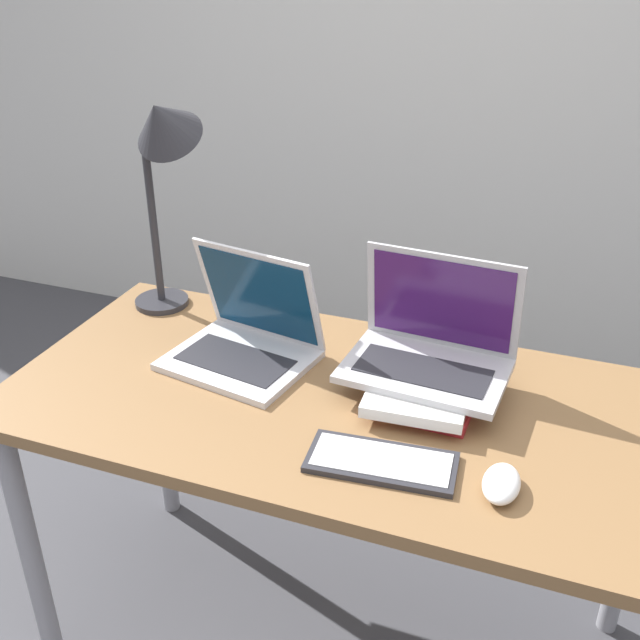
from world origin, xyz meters
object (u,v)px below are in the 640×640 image
object	(u,v)px
book_stack	(423,389)
wireless_keyboard	(382,462)
desk_lamp	(161,147)
laptop_on_books	(430,347)
mouse	(501,484)
laptop_left	(246,338)

from	to	relation	value
book_stack	wireless_keyboard	bearing A→B (deg)	-94.84
desk_lamp	wireless_keyboard	bearing A→B (deg)	-31.36
wireless_keyboard	laptop_on_books	bearing A→B (deg)	86.50
book_stack	desk_lamp	world-z (taller)	desk_lamp
mouse	book_stack	bearing A→B (deg)	130.02
laptop_left	book_stack	distance (m)	0.43
laptop_left	laptop_on_books	bearing A→B (deg)	3.91
book_stack	laptop_on_books	bearing A→B (deg)	92.15
mouse	laptop_on_books	bearing A→B (deg)	124.39
mouse	desk_lamp	world-z (taller)	desk_lamp
laptop_left	laptop_on_books	size ratio (longest dim) A/B	0.99
wireless_keyboard	mouse	xyz separation A→B (m)	(0.22, 0.00, 0.01)
desk_lamp	laptop_on_books	bearing A→B (deg)	-9.16
laptop_left	mouse	distance (m)	0.68
laptop_left	book_stack	xyz separation A→B (m)	(0.42, -0.03, -0.03)
laptop_left	wireless_keyboard	xyz separation A→B (m)	(0.40, -0.27, -0.04)
mouse	laptop_left	bearing A→B (deg)	156.96
book_stack	mouse	distance (m)	0.31
laptop_on_books	desk_lamp	size ratio (longest dim) A/B	0.61
book_stack	desk_lamp	size ratio (longest dim) A/B	0.49
wireless_keyboard	book_stack	bearing A→B (deg)	85.16
laptop_left	desk_lamp	size ratio (longest dim) A/B	0.60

